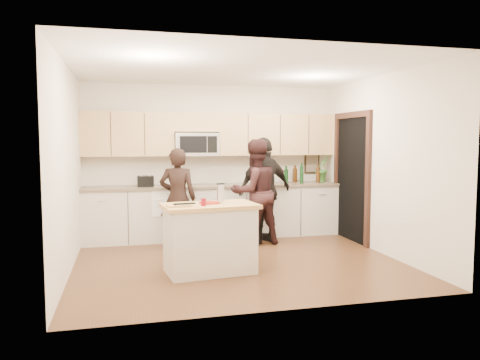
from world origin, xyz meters
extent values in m
plane|color=#512D1B|center=(0.00, 0.00, 0.00)|extent=(4.50, 4.50, 0.00)
cube|color=beige|center=(0.00, 2.00, 1.35)|extent=(4.50, 0.02, 2.70)
cube|color=beige|center=(0.00, -2.00, 1.35)|extent=(4.50, 0.02, 2.70)
cube|color=beige|center=(-2.25, 0.00, 1.35)|extent=(0.02, 4.00, 2.70)
cube|color=beige|center=(2.25, 0.00, 1.35)|extent=(0.02, 4.00, 2.70)
cube|color=white|center=(0.00, 0.00, 2.70)|extent=(4.50, 4.00, 0.02)
cube|color=beige|center=(0.00, 1.69, 0.45)|extent=(4.50, 0.62, 0.90)
cube|color=#7B6852|center=(0.00, 1.68, 0.92)|extent=(4.50, 0.66, 0.04)
cube|color=tan|center=(-1.48, 1.83, 1.83)|extent=(1.55, 0.33, 0.75)
cube|color=tan|center=(1.17, 1.83, 1.83)|extent=(2.17, 0.33, 0.75)
cube|color=tan|center=(-0.31, 1.83, 2.04)|extent=(0.78, 0.33, 0.33)
cube|color=silver|center=(-0.31, 1.80, 1.65)|extent=(0.76, 0.40, 0.40)
cube|color=black|center=(-0.39, 1.60, 1.65)|extent=(0.47, 0.01, 0.29)
cube|color=black|center=(-0.06, 1.60, 1.65)|extent=(0.17, 0.01, 0.29)
cube|color=black|center=(2.24, 0.90, 1.05)|extent=(0.02, 1.05, 2.10)
cube|color=black|center=(2.22, 0.33, 1.05)|extent=(0.06, 0.10, 2.10)
cube|color=black|center=(2.22, 1.48, 1.05)|extent=(0.06, 0.10, 2.10)
cube|color=black|center=(2.22, 0.90, 2.15)|extent=(0.06, 1.25, 0.10)
cube|color=black|center=(1.95, 1.99, 1.28)|extent=(0.30, 0.03, 0.38)
cube|color=tan|center=(1.95, 1.97, 1.28)|extent=(0.24, 0.00, 0.32)
cube|color=white|center=(-0.95, 1.38, 0.70)|extent=(0.34, 0.01, 0.48)
cube|color=white|center=(-0.95, 1.67, 0.94)|extent=(0.34, 0.60, 0.01)
cube|color=beige|center=(-0.48, -0.46, 0.42)|extent=(1.17, 0.77, 0.85)
cube|color=tan|center=(-0.48, -0.46, 0.88)|extent=(1.27, 0.83, 0.05)
cylinder|color=#9C1F0E|center=(-0.47, -0.38, 0.91)|extent=(0.28, 0.28, 0.02)
cube|color=silver|center=(-0.32, -0.39, 1.03)|extent=(0.08, 0.06, 0.23)
cube|color=black|center=(-0.32, -0.39, 1.15)|extent=(0.10, 0.07, 0.02)
cylinder|color=maroon|center=(-0.59, -0.62, 0.95)|extent=(0.07, 0.07, 0.09)
cube|color=tan|center=(-0.89, -0.60, 0.91)|extent=(0.31, 0.22, 0.02)
cube|color=black|center=(-0.82, -0.56, 0.93)|extent=(0.28, 0.06, 0.02)
cube|color=silver|center=(-0.86, -0.66, 0.92)|extent=(0.23, 0.05, 0.01)
cube|color=black|center=(-1.20, 1.67, 1.03)|extent=(0.27, 0.22, 0.18)
cube|color=silver|center=(-1.27, 1.67, 1.12)|extent=(0.03, 0.16, 0.00)
cube|color=silver|center=(-1.13, 1.67, 1.12)|extent=(0.03, 0.16, 0.00)
cylinder|color=black|center=(1.33, 1.71, 1.10)|extent=(0.08, 0.08, 0.31)
cylinder|color=#3D210B|center=(1.55, 1.83, 1.10)|extent=(0.08, 0.08, 0.32)
cylinder|color=#B3AB8D|center=(1.60, 1.67, 1.09)|extent=(0.06, 0.06, 0.30)
cylinder|color=#3D210B|center=(1.93, 1.65, 1.11)|extent=(0.08, 0.08, 0.34)
cylinder|color=#B3AB8D|center=(2.10, 1.80, 1.14)|extent=(0.08, 0.08, 0.39)
cylinder|color=black|center=(1.56, 1.53, 1.13)|extent=(0.07, 0.07, 0.37)
imported|color=#3F7E32|center=(2.05, 1.72, 1.20)|extent=(0.36, 0.35, 0.52)
imported|color=black|center=(-0.73, 1.04, 0.80)|extent=(0.67, 0.53, 1.60)
imported|color=black|center=(0.53, 0.97, 0.87)|extent=(0.98, 0.84, 1.74)
imported|color=black|center=(0.75, 1.13, 0.89)|extent=(1.13, 0.78, 1.77)
camera|label=1|loc=(-1.54, -6.37, 1.72)|focal=35.00mm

